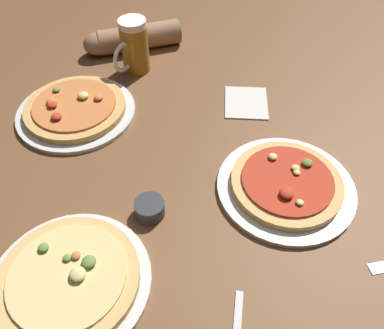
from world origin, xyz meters
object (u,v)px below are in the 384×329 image
(pizza_plate_side, at_px, (69,280))
(napkin_folded, at_px, (246,102))
(pizza_plate_far, at_px, (76,109))
(diner_arm, at_px, (129,39))
(pizza_plate_near, at_px, (286,185))
(ramekin_butter, at_px, (150,208))
(beer_mug_dark, at_px, (134,47))

(pizza_plate_side, height_order, napkin_folded, pizza_plate_side)
(pizza_plate_far, bearing_deg, pizza_plate_side, -104.98)
(diner_arm, bearing_deg, napkin_folded, -63.26)
(pizza_plate_far, bearing_deg, pizza_plate_near, -51.50)
(ramekin_butter, xyz_separation_m, napkin_folded, (0.38, 0.24, -0.01))
(pizza_plate_near, bearing_deg, ramekin_butter, 167.63)
(pizza_plate_far, xyz_separation_m, napkin_folded, (0.45, -0.16, -0.01))
(beer_mug_dark, bearing_deg, ramekin_butter, -106.43)
(pizza_plate_near, height_order, ramekin_butter, pizza_plate_near)
(diner_arm, bearing_deg, ramekin_butter, -105.31)
(ramekin_butter, bearing_deg, diner_arm, 74.69)
(pizza_plate_side, bearing_deg, beer_mug_dark, 60.40)
(pizza_plate_near, height_order, napkin_folded, pizza_plate_near)
(napkin_folded, bearing_deg, beer_mug_dark, 128.16)
(ramekin_butter, bearing_deg, napkin_folded, 32.28)
(ramekin_butter, height_order, napkin_folded, ramekin_butter)
(napkin_folded, xyz_separation_m, diner_arm, (-0.21, 0.41, 0.04))
(beer_mug_dark, relative_size, napkin_folded, 1.15)
(beer_mug_dark, bearing_deg, pizza_plate_far, -149.41)
(pizza_plate_near, relative_size, beer_mug_dark, 1.94)
(pizza_plate_side, bearing_deg, napkin_folded, 29.80)
(pizza_plate_side, relative_size, diner_arm, 0.97)
(pizza_plate_side, distance_m, diner_arm, 0.83)
(diner_arm, bearing_deg, pizza_plate_side, -116.81)
(pizza_plate_far, relative_size, pizza_plate_side, 1.04)
(pizza_plate_far, relative_size, napkin_folded, 2.28)
(pizza_plate_side, distance_m, napkin_folded, 0.67)
(beer_mug_dark, distance_m, ramekin_butter, 0.56)
(napkin_folded, bearing_deg, ramekin_butter, -147.72)
(pizza_plate_near, distance_m, napkin_folded, 0.32)
(pizza_plate_near, distance_m, beer_mug_dark, 0.62)
(beer_mug_dark, relative_size, ramekin_butter, 2.47)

